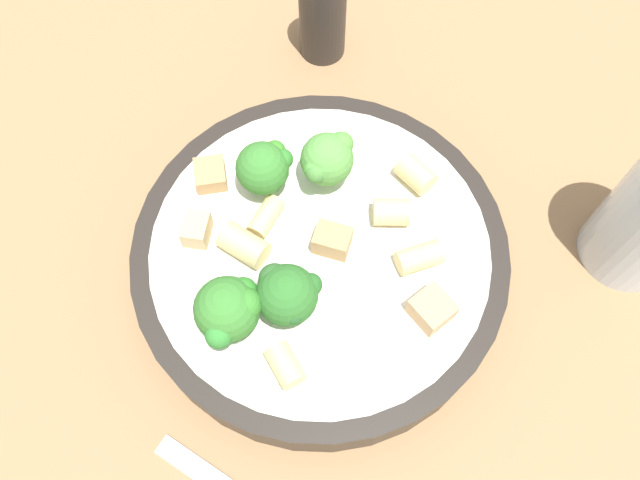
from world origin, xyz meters
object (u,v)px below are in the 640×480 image
rigatoni_5 (266,217)px  chicken_chunk_3 (197,230)px  chicken_chunk_2 (211,175)px  pepper_shaker (323,3)px  broccoli_floret_0 (327,160)px  chicken_chunk_1 (432,309)px  broccoli_floret_2 (230,309)px  rigatoni_3 (244,246)px  pasta_bowl (320,256)px  rigatoni_2 (285,366)px  broccoli_floret_1 (264,167)px  chicken_chunk_0 (333,244)px  rigatoni_1 (391,212)px  rigatoni_4 (419,258)px  broccoli_floret_3 (287,294)px  rigatoni_0 (416,174)px

rigatoni_5 → chicken_chunk_3: size_ratio=1.34×
rigatoni_5 → chicken_chunk_2: bearing=-43.7°
chicken_chunk_2 → pepper_shaker: size_ratio=0.22×
broccoli_floret_0 → chicken_chunk_1: (-0.06, 0.10, -0.02)m
broccoli_floret_2 → chicken_chunk_1: size_ratio=1.98×
rigatoni_3 → pasta_bowl: bearing=-178.9°
chicken_chunk_3 → broccoli_floret_0: bearing=-157.1°
pasta_bowl → chicken_chunk_1: chicken_chunk_1 is taller
pasta_bowl → broccoli_floret_0: size_ratio=5.79×
rigatoni_2 → chicken_chunk_1: (-0.09, -0.03, 0.00)m
broccoli_floret_1 → chicken_chunk_3: (0.04, 0.03, -0.02)m
rigatoni_5 → chicken_chunk_0: (-0.04, 0.02, 0.00)m
chicken_chunk_3 → pepper_shaker: (-0.09, -0.18, 0.01)m
rigatoni_1 → rigatoni_4: rigatoni_1 is taller
broccoli_floret_3 → rigatoni_0: size_ratio=1.80×
rigatoni_0 → chicken_chunk_0: size_ratio=1.09×
rigatoni_0 → chicken_chunk_2: rigatoni_0 is taller
rigatoni_1 → chicken_chunk_2: size_ratio=1.05×
broccoli_floret_1 → chicken_chunk_3: 0.06m
broccoli_floret_3 → chicken_chunk_3: size_ratio=2.16×
rigatoni_4 → rigatoni_5: bearing=-20.4°
broccoli_floret_0 → rigatoni_4: size_ratio=1.51×
rigatoni_0 → rigatoni_2: rigatoni_0 is taller
pasta_bowl → chicken_chunk_2: 0.09m
pepper_shaker → rigatoni_5: bearing=74.8°
broccoli_floret_3 → rigatoni_0: bearing=-135.8°
pasta_bowl → rigatoni_0: size_ratio=9.89×
broccoli_floret_1 → pasta_bowl: bearing=124.6°
broccoli_floret_3 → chicken_chunk_2: 0.11m
pasta_bowl → rigatoni_5: size_ratio=8.91×
pasta_bowl → rigatoni_1: (-0.05, -0.02, 0.02)m
chicken_chunk_1 → chicken_chunk_3: 0.15m
rigatoni_1 → chicken_chunk_0: bearing=27.0°
broccoli_floret_2 → rigatoni_0: broccoli_floret_2 is taller
rigatoni_0 → chicken_chunk_3: (0.14, 0.03, -0.00)m
rigatoni_5 → rigatoni_3: bearing=56.8°
pasta_bowl → chicken_chunk_2: chicken_chunk_2 is taller
broccoli_floret_0 → pepper_shaker: (-0.01, -0.14, -0.01)m
broccoli_floret_3 → rigatoni_5: 0.06m
broccoli_floret_1 → chicken_chunk_2: broccoli_floret_1 is taller
pepper_shaker → broccoli_floret_0: bearing=87.3°
rigatoni_5 → broccoli_floret_1: bearing=-92.4°
rigatoni_4 → chicken_chunk_0: (0.05, -0.01, 0.00)m
rigatoni_4 → chicken_chunk_1: 0.03m
chicken_chunk_1 → pepper_shaker: size_ratio=0.23×
broccoli_floret_0 → rigatoni_3: (0.05, 0.05, -0.02)m
rigatoni_1 → rigatoni_2: size_ratio=0.96×
broccoli_floret_1 → chicken_chunk_0: size_ratio=1.82×
broccoli_floret_2 → pepper_shaker: bearing=-105.7°
pasta_bowl → rigatoni_5: (0.03, -0.02, 0.02)m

